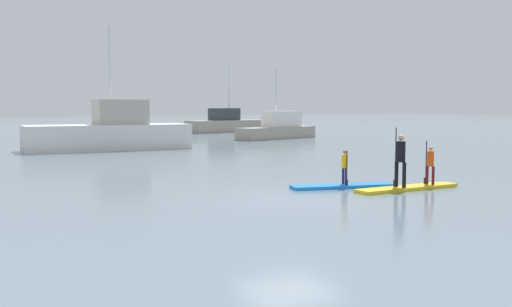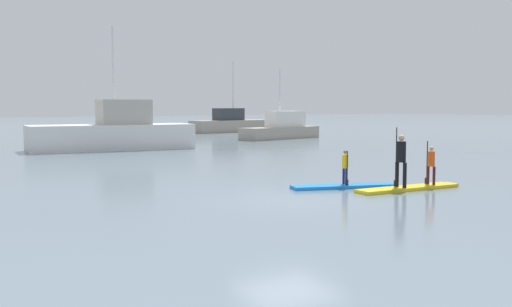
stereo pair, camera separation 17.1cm
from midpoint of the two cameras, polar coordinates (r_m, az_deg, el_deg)
name	(u,v)px [view 1 (the left image)]	position (r m, az deg, el deg)	size (l,w,h in m)	color
ground_plane	(288,200)	(15.97, 2.75, -4.46)	(240.00, 240.00, 0.00)	slate
paddleboard_near	(344,186)	(18.56, 8.11, -3.08)	(3.36, 1.50, 0.10)	blue
paddler_child_solo	(345,165)	(18.47, 8.16, -1.12)	(0.23, 0.37, 1.06)	#19194C
paddleboard_far	(408,188)	(18.53, 14.00, -3.18)	(3.69, 0.69, 0.10)	gold
paddler_adult	(400,157)	(18.20, 13.28, -0.33)	(0.28, 0.50, 1.76)	black
paddler_child_front	(430,163)	(19.09, 15.94, -0.85)	(0.21, 0.41, 1.32)	#4C1419
fishing_boat_white_large	(111,132)	(34.91, -13.76, 1.97)	(9.20, 3.23, 6.92)	silver
fishing_boat_green_midground	(278,129)	(45.23, 2.01, 2.38)	(7.46, 3.68, 5.23)	#9E9384
trawler_grey_distant	(229,124)	(56.51, -2.71, 2.82)	(9.13, 3.79, 6.55)	#9E9384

